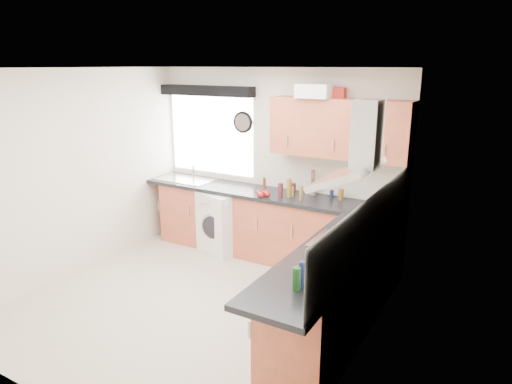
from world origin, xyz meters
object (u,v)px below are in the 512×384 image
Objects in this scene: extractor_hood at (357,154)px; oven at (339,289)px; washing_machine at (225,221)px; upper_cabinets at (339,128)px.

oven is at bearing 180.00° from extractor_hood.
extractor_hood is 0.91× the size of washing_machine.
extractor_hood is (0.10, -0.00, 1.34)m from oven.
upper_cabinets is at bearing 112.54° from oven.
oven is at bearing -67.46° from upper_cabinets.
extractor_hood reaches higher than washing_machine.
washing_machine is (-2.08, 1.10, 0.00)m from oven.
upper_cabinets is (-0.55, 1.32, 1.38)m from oven.
extractor_hood is 2.78m from washing_machine.
extractor_hood reaches higher than oven.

